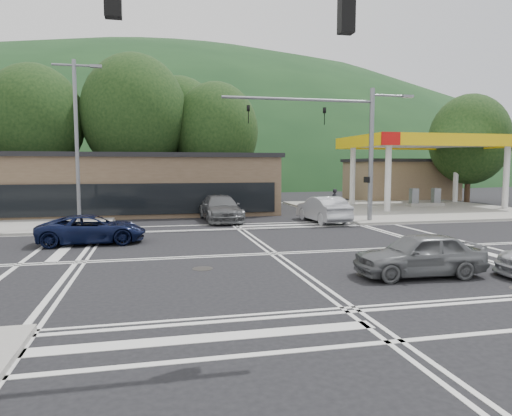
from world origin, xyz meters
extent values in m
plane|color=black|center=(0.00, 0.00, 0.00)|extent=(120.00, 120.00, 0.00)
cube|color=gray|center=(15.00, 15.00, 0.07)|extent=(16.00, 16.00, 0.15)
cylinder|color=silver|center=(12.00, 13.00, 2.50)|extent=(0.44, 0.44, 5.00)
cylinder|color=silver|center=(12.00, 19.00, 2.50)|extent=(0.44, 0.44, 5.00)
cylinder|color=silver|center=(22.00, 13.00, 2.50)|extent=(0.44, 0.44, 5.00)
cylinder|color=silver|center=(22.00, 19.00, 2.50)|extent=(0.44, 0.44, 5.00)
cube|color=silver|center=(17.00, 16.00, 5.30)|extent=(12.00, 8.00, 0.60)
cube|color=yellow|center=(17.00, 12.00, 5.30)|extent=(12.20, 0.25, 0.90)
cube|color=yellow|center=(17.00, 20.00, 5.30)|extent=(12.20, 0.25, 0.90)
cube|color=yellow|center=(11.00, 16.00, 5.30)|extent=(0.25, 8.20, 0.90)
cube|color=yellow|center=(23.00, 16.00, 5.30)|extent=(0.25, 8.20, 0.90)
cube|color=red|center=(11.50, 11.85, 5.30)|extent=(1.40, 0.12, 0.90)
cube|color=gray|center=(17.00, 16.00, 0.25)|extent=(3.00, 1.00, 0.30)
cube|color=slate|center=(16.00, 16.00, 0.95)|extent=(0.60, 0.50, 1.30)
cube|color=slate|center=(18.00, 16.00, 0.95)|extent=(0.60, 0.50, 1.30)
cube|color=#846B4F|center=(20.00, 25.00, 1.90)|extent=(10.00, 6.00, 3.80)
cube|color=brown|center=(-8.00, 17.00, 2.00)|extent=(24.00, 8.00, 4.00)
ellipsoid|color=#19381B|center=(0.00, 90.00, 0.00)|extent=(252.00, 126.00, 140.00)
cylinder|color=#382619|center=(-14.00, 24.00, 2.42)|extent=(0.50, 0.50, 4.84)
ellipsoid|color=black|center=(-14.00, 24.00, 7.15)|extent=(8.00, 8.00, 9.20)
cylinder|color=#382619|center=(-6.00, 24.00, 2.64)|extent=(0.50, 0.50, 5.28)
ellipsoid|color=black|center=(-6.00, 24.00, 7.80)|extent=(9.00, 9.00, 10.35)
cylinder|color=#382619|center=(1.00, 24.00, 2.20)|extent=(0.50, 0.50, 4.40)
ellipsoid|color=black|center=(1.00, 24.00, 6.50)|extent=(7.60, 7.60, 8.74)
cylinder|color=#382619|center=(-2.00, 28.00, 2.42)|extent=(0.50, 0.50, 4.84)
ellipsoid|color=black|center=(-2.00, 28.00, 7.15)|extent=(8.40, 8.40, 9.66)
cylinder|color=#382619|center=(24.00, 20.00, 1.98)|extent=(0.50, 0.50, 3.96)
ellipsoid|color=black|center=(24.00, 20.00, 5.85)|extent=(7.20, 7.20, 8.28)
cylinder|color=slate|center=(-8.50, 9.00, 4.50)|extent=(0.20, 0.20, 9.00)
cylinder|color=slate|center=(-8.50, 9.00, 8.70)|extent=(2.20, 0.12, 0.12)
cube|color=slate|center=(-7.40, 9.00, 8.70)|extent=(0.60, 0.25, 0.15)
cylinder|color=slate|center=(8.20, 8.20, 4.00)|extent=(0.28, 0.28, 8.00)
cylinder|color=slate|center=(3.70, 8.20, 7.20)|extent=(9.00, 0.16, 0.16)
imported|color=black|center=(5.20, 8.20, 6.30)|extent=(0.16, 0.20, 1.00)
imported|color=black|center=(0.70, 8.20, 6.30)|extent=(0.16, 0.20, 1.00)
cylinder|color=slate|center=(9.40, 8.20, 7.60)|extent=(2.40, 0.12, 0.12)
cube|color=slate|center=(10.50, 8.20, 7.60)|extent=(0.70, 0.30, 0.15)
cube|color=black|center=(7.95, 8.20, 2.60)|extent=(0.25, 0.30, 0.35)
cube|color=black|center=(-0.70, -8.20, 6.60)|extent=(0.30, 0.25, 1.00)
imported|color=black|center=(-7.24, 4.04, 0.64)|extent=(4.67, 2.28, 1.28)
imported|color=slate|center=(3.49, -4.50, 0.69)|extent=(4.11, 1.82, 1.38)
imported|color=#B7B9BF|center=(5.50, 9.00, 0.79)|extent=(1.98, 4.89, 1.58)
imported|color=silver|center=(1.14, 19.34, 0.86)|extent=(2.88, 5.33, 1.72)
imported|color=#525557|center=(-0.50, 10.97, 0.79)|extent=(2.39, 5.50, 1.58)
imported|color=black|center=(7.78, 12.78, 0.99)|extent=(0.73, 0.68, 1.67)
camera|label=1|loc=(-4.56, -17.05, 3.45)|focal=32.00mm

